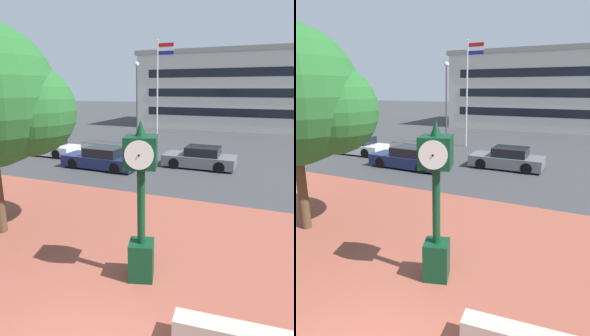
{
  "view_description": "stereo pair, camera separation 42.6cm",
  "coord_description": "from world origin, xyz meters",
  "views": [
    {
      "loc": [
        2.51,
        -3.12,
        4.62
      ],
      "look_at": [
        -0.08,
        3.41,
        2.77
      ],
      "focal_mm": 32.35,
      "sensor_mm": 36.0,
      "label": 1
    },
    {
      "loc": [
        2.9,
        -2.95,
        4.62
      ],
      "look_at": [
        -0.08,
        3.41,
        2.77
      ],
      "focal_mm": 32.35,
      "sensor_mm": 36.0,
      "label": 2
    }
  ],
  "objects": [
    {
      "name": "car_street_near",
      "position": [
        -1.05,
        14.54,
        0.57
      ],
      "size": [
        4.26,
        1.93,
        1.28
      ],
      "rotation": [
        0.0,
        0.0,
        1.57
      ],
      "color": "slate",
      "rests_on": "ground"
    },
    {
      "name": "street_lamp_post",
      "position": [
        -7.08,
        18.99,
        4.03
      ],
      "size": [
        0.36,
        0.36,
        6.59
      ],
      "color": "#4C4C51",
      "rests_on": "ground"
    },
    {
      "name": "plaza_brick_paving",
      "position": [
        0.0,
        2.44,
        0.0
      ],
      "size": [
        44.0,
        12.88,
        0.01
      ],
      "primitive_type": "cube",
      "color": "brown",
      "rests_on": "ground"
    },
    {
      "name": "car_street_mid",
      "position": [
        -6.47,
        12.2,
        0.57
      ],
      "size": [
        4.65,
        1.96,
        1.28
      ],
      "rotation": [
        0.0,
        0.0,
        1.54
      ],
      "color": "navy",
      "rests_on": "ground"
    },
    {
      "name": "civic_building",
      "position": [
        2.22,
        37.5,
        4.45
      ],
      "size": [
        29.63,
        12.92,
        8.88
      ],
      "color": "beige",
      "rests_on": "ground"
    },
    {
      "name": "street_clock",
      "position": [
        -0.09,
        3.05,
        2.0
      ],
      "size": [
        0.89,
        0.93,
        3.96
      ],
      "rotation": [
        0.0,
        0.0,
        0.29
      ],
      "color": "#0C381E",
      "rests_on": "ground"
    },
    {
      "name": "plaza_tree",
      "position": [
        -5.14,
        3.83,
        4.29
      ],
      "size": [
        4.63,
        4.3,
        6.55
      ],
      "color": "#4C3823",
      "rests_on": "ground"
    },
    {
      "name": "flagpole_primary",
      "position": [
        -5.73,
        20.21,
        4.74
      ],
      "size": [
        1.35,
        0.14,
        8.25
      ],
      "color": "silver",
      "rests_on": "ground"
    },
    {
      "name": "car_street_distant",
      "position": [
        -11.95,
        14.04,
        0.57
      ],
      "size": [
        4.57,
        1.83,
        1.28
      ],
      "rotation": [
        0.0,
        0.0,
        1.57
      ],
      "color": "silver",
      "rests_on": "ground"
    }
  ]
}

